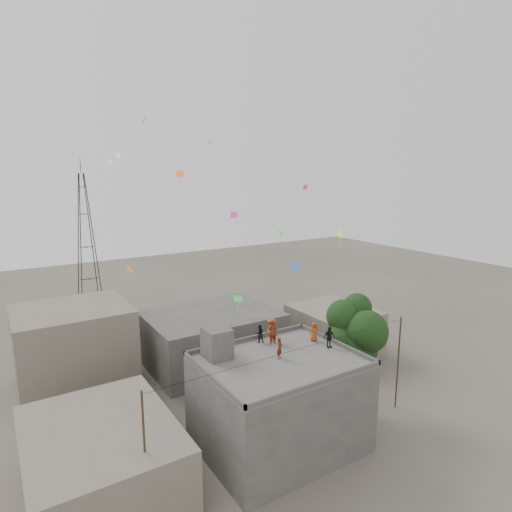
% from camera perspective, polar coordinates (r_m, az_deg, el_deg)
% --- Properties ---
extents(ground, '(140.00, 140.00, 0.00)m').
position_cam_1_polar(ground, '(31.62, 3.02, -23.80)').
color(ground, '#4D483F').
rests_on(ground, ground).
extents(main_building, '(10.00, 8.00, 6.10)m').
position_cam_1_polar(main_building, '(29.99, 3.08, -19.01)').
color(main_building, '#44423F').
rests_on(main_building, ground).
extents(parapet, '(10.00, 8.00, 0.30)m').
position_cam_1_polar(parapet, '(28.52, 3.15, -13.44)').
color(parapet, '#44423F').
rests_on(parapet, main_building).
extents(stair_head_box, '(1.60, 1.80, 2.00)m').
position_cam_1_polar(stair_head_box, '(28.71, -5.24, -11.45)').
color(stair_head_box, '#44423F').
rests_on(stair_head_box, main_building).
extents(neighbor_west, '(8.00, 10.00, 4.00)m').
position_cam_1_polar(neighbor_west, '(28.44, -19.92, -24.07)').
color(neighbor_west, '#6B6254').
rests_on(neighbor_west, ground).
extents(neighbor_north, '(12.00, 9.00, 5.00)m').
position_cam_1_polar(neighbor_north, '(42.04, -5.91, -10.75)').
color(neighbor_north, '#44423F').
rests_on(neighbor_north, ground).
extents(neighbor_northwest, '(9.00, 8.00, 7.00)m').
position_cam_1_polar(neighbor_northwest, '(40.19, -23.10, -11.14)').
color(neighbor_northwest, '#6B6254').
rests_on(neighbor_northwest, ground).
extents(neighbor_east, '(7.00, 8.00, 4.40)m').
position_cam_1_polar(neighbor_east, '(45.47, 10.32, -9.57)').
color(neighbor_east, '#6B6254').
rests_on(neighbor_east, ground).
extents(tree, '(4.90, 4.60, 9.10)m').
position_cam_1_polar(tree, '(33.46, 13.05, -10.20)').
color(tree, black).
rests_on(tree, ground).
extents(utility_line, '(20.12, 0.62, 7.40)m').
position_cam_1_polar(utility_line, '(29.00, 5.45, -18.41)').
color(utility_line, black).
rests_on(utility_line, ground).
extents(transmission_tower, '(2.97, 2.97, 20.01)m').
position_cam_1_polar(transmission_tower, '(62.76, -21.71, 2.00)').
color(transmission_tower, black).
rests_on(transmission_tower, ground).
extents(person_red_adult, '(0.69, 0.51, 1.75)m').
position_cam_1_polar(person_red_adult, '(30.77, 2.23, -10.08)').
color(person_red_adult, maroon).
rests_on(person_red_adult, main_building).
extents(person_orange_child, '(0.79, 0.66, 1.39)m').
position_cam_1_polar(person_orange_child, '(31.56, 7.77, -9.98)').
color(person_orange_child, '#A64013').
rests_on(person_orange_child, main_building).
extents(person_dark_child, '(0.75, 0.65, 1.32)m').
position_cam_1_polar(person_dark_child, '(31.05, 0.46, -10.31)').
color(person_dark_child, black).
rests_on(person_dark_child, main_building).
extents(person_dark_adult, '(0.91, 0.43, 1.51)m').
position_cam_1_polar(person_dark_adult, '(30.59, 9.72, -10.62)').
color(person_dark_adult, black).
rests_on(person_dark_adult, main_building).
extents(person_orange_adult, '(1.17, 0.70, 1.77)m').
position_cam_1_polar(person_orange_adult, '(31.19, 2.08, -9.77)').
color(person_orange_adult, '#A55A12').
rests_on(person_orange_adult, main_building).
extents(person_red_child, '(0.62, 0.57, 1.42)m').
position_cam_1_polar(person_red_child, '(28.61, 3.17, -12.14)').
color(person_red_child, maroon).
rests_on(person_red_child, main_building).
extents(kites, '(17.09, 15.92, 11.31)m').
position_cam_1_polar(kites, '(31.74, -4.09, 6.50)').
color(kites, '#E75718').
rests_on(kites, ground).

